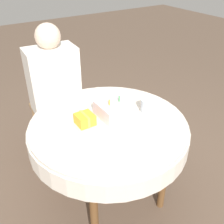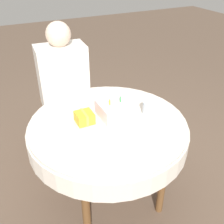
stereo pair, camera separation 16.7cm
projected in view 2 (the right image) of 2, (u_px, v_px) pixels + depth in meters
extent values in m
plane|color=brown|center=(109.00, 196.00, 2.05)|extent=(12.00, 12.00, 0.00)
cylinder|color=silver|center=(108.00, 123.00, 1.68)|extent=(1.01, 1.01, 0.02)
cylinder|color=silver|center=(108.00, 132.00, 1.72)|extent=(1.03, 1.03, 0.13)
cylinder|color=brown|center=(86.00, 207.00, 1.55)|extent=(0.05, 0.05, 0.68)
cylinder|color=brown|center=(163.00, 177.00, 1.76)|extent=(0.05, 0.05, 0.68)
cylinder|color=brown|center=(59.00, 152.00, 1.98)|extent=(0.05, 0.05, 0.68)
cylinder|color=brown|center=(124.00, 132.00, 2.19)|extent=(0.05, 0.05, 0.68)
cube|color=#A37A4C|center=(66.00, 106.00, 2.39)|extent=(0.43, 0.43, 0.04)
cube|color=#A37A4C|center=(59.00, 75.00, 2.41)|extent=(0.36, 0.05, 0.43)
cylinder|color=#A37A4C|center=(54.00, 141.00, 2.31)|extent=(0.04, 0.04, 0.41)
cylinder|color=#A37A4C|center=(91.00, 132.00, 2.42)|extent=(0.04, 0.04, 0.41)
cylinder|color=#A37A4C|center=(47.00, 121.00, 2.58)|extent=(0.04, 0.04, 0.41)
cylinder|color=#A37A4C|center=(81.00, 114.00, 2.69)|extent=(0.04, 0.04, 0.41)
cylinder|color=beige|center=(62.00, 137.00, 2.32)|extent=(0.09, 0.09, 0.44)
cylinder|color=beige|center=(84.00, 132.00, 2.39)|extent=(0.09, 0.09, 0.44)
cube|color=silver|center=(63.00, 77.00, 2.23)|extent=(0.42, 0.27, 0.55)
sphere|color=beige|center=(58.00, 34.00, 2.04)|extent=(0.20, 0.20, 0.20)
cube|color=silver|center=(115.00, 110.00, 1.71)|extent=(0.20, 0.20, 0.10)
cylinder|color=green|center=(120.00, 99.00, 1.70)|extent=(0.01, 0.01, 0.04)
cylinder|color=gold|center=(110.00, 102.00, 1.66)|extent=(0.01, 0.01, 0.04)
cylinder|color=silver|center=(149.00, 108.00, 1.74)|extent=(0.08, 0.08, 0.09)
cube|color=gold|center=(84.00, 118.00, 1.66)|extent=(0.11, 0.11, 0.07)
cube|color=#EAE54C|center=(84.00, 118.00, 1.66)|extent=(0.02, 0.11, 0.08)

